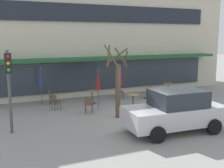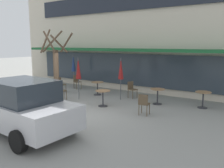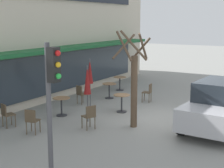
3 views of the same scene
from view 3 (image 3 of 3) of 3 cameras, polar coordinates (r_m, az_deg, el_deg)
ground_plane at (r=13.72m, az=8.89°, el=-5.98°), size 80.00×80.00×0.00m
cafe_table_near_wall at (r=19.10m, az=1.32°, el=0.46°), size 0.70×0.70×0.76m
cafe_table_streetside at (r=14.23m, az=-8.41°, el=-3.22°), size 0.70×0.70×0.76m
cafe_table_by_tree at (r=17.16m, az=-0.46°, el=-0.71°), size 0.70×0.70×0.76m
cafe_table_mid_patio at (r=14.62m, az=1.62°, el=-2.72°), size 0.70×0.70×0.76m
patio_umbrella_green_folded at (r=13.05m, az=-4.11°, el=0.61°), size 0.28×0.28×2.20m
patio_umbrella_cream_folded at (r=15.22m, az=-3.69°, el=2.06°), size 0.28×0.28×2.20m
cafe_chair_0 at (r=12.14m, az=-13.18°, el=-5.76°), size 0.49×0.49×0.89m
cafe_chair_1 at (r=16.03m, az=-5.19°, el=-1.53°), size 0.50×0.50×0.89m
cafe_chair_2 at (r=12.37m, az=-3.77°, el=-5.20°), size 0.53×0.53×0.89m
cafe_chair_3 at (r=16.47m, az=6.05°, el=-1.22°), size 0.45×0.45×0.89m
cafe_chair_4 at (r=13.14m, az=-17.12°, el=-4.70°), size 0.51×0.51×0.89m
parked_sedan at (r=12.87m, az=17.63°, el=-3.43°), size 4.29×2.20×1.76m
street_tree at (r=12.39m, az=3.63°, el=0.21°), size 1.38×1.36×3.56m
traffic_light_pole at (r=8.00m, az=-9.99°, el=-1.09°), size 0.26×0.43×3.40m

